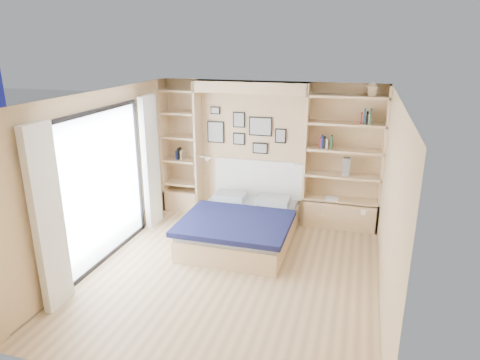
# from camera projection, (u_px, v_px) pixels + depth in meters

# --- Properties ---
(ground) EXTENTS (4.50, 4.50, 0.00)m
(ground) POSITION_uv_depth(u_px,v_px,m) (233.00, 273.00, 6.09)
(ground) COLOR tan
(ground) RESTS_ON ground
(room_shell) EXTENTS (4.50, 4.50, 4.50)m
(room_shell) POSITION_uv_depth(u_px,v_px,m) (237.00, 170.00, 7.25)
(room_shell) COLOR tan
(room_shell) RESTS_ON ground
(bed) EXTENTS (1.69, 2.24, 1.07)m
(bed) POSITION_uv_depth(u_px,v_px,m) (241.00, 225.00, 7.01)
(bed) COLOR #DFBF88
(bed) RESTS_ON ground
(photo_gallery) EXTENTS (1.48, 0.02, 0.82)m
(photo_gallery) POSITION_uv_depth(u_px,v_px,m) (244.00, 131.00, 7.74)
(photo_gallery) COLOR black
(photo_gallery) RESTS_ON ground
(reading_lamps) EXTENTS (1.92, 0.12, 0.15)m
(reading_lamps) POSITION_uv_depth(u_px,v_px,m) (249.00, 161.00, 7.66)
(reading_lamps) COLOR silver
(reading_lamps) RESTS_ON ground
(shelf_decor) EXTENTS (3.53, 0.23, 2.03)m
(shelf_decor) POSITION_uv_depth(u_px,v_px,m) (331.00, 133.00, 7.17)
(shelf_decor) COLOR #A51E1E
(shelf_decor) RESTS_ON ground
(deck) EXTENTS (3.20, 4.00, 0.05)m
(deck) POSITION_uv_depth(u_px,v_px,m) (24.00, 242.00, 7.04)
(deck) COLOR #726654
(deck) RESTS_ON ground
(deck_chair) EXTENTS (0.69, 0.90, 0.80)m
(deck_chair) POSITION_uv_depth(u_px,v_px,m) (91.00, 205.00, 7.60)
(deck_chair) COLOR tan
(deck_chair) RESTS_ON ground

